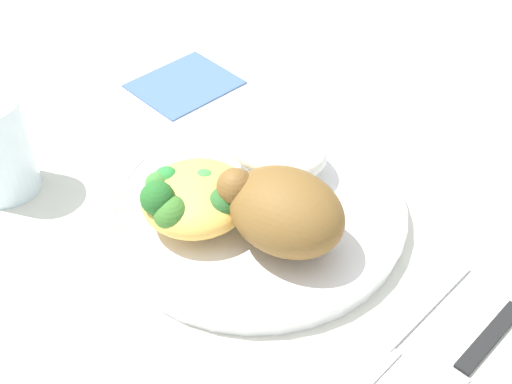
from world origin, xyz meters
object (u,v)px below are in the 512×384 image
rice_pile (277,147)px  mac_cheese_with_broccoli (193,197)px  fork (411,322)px  roasted_chicken (283,210)px  napkin (184,84)px  knife (462,369)px  plate (256,208)px

rice_pile → mac_cheese_with_broccoli: mac_cheese_with_broccoli is taller
fork → roasted_chicken: bearing=0.5°
mac_cheese_with_broccoli → napkin: (0.16, -0.17, -0.04)m
roasted_chicken → rice_pile: size_ratio=1.10×
fork → knife: 0.05m
rice_pile → roasted_chicken: bearing=128.6°
mac_cheese_with_broccoli → knife: bearing=-178.1°
rice_pile → fork: rice_pile is taller
roasted_chicken → mac_cheese_with_broccoli: size_ratio=1.13×
fork → knife: knife is taller
plate → fork: bearing=172.2°
plate → mac_cheese_with_broccoli: bearing=57.2°
knife → napkin: 0.43m
rice_pile → knife: 0.25m
plate → mac_cheese_with_broccoli: size_ratio=2.82×
plate → roasted_chicken: (-0.04, 0.02, 0.04)m
roasted_chicken → rice_pile: 0.09m
mac_cheese_with_broccoli → plate: bearing=-122.8°
rice_pile → fork: (-0.18, 0.07, -0.04)m
roasted_chicken → rice_pile: bearing=-51.4°
plate → rice_pile: 0.06m
roasted_chicken → napkin: size_ratio=1.00×
mac_cheese_with_broccoli → napkin: 0.23m
roasted_chicken → fork: 0.13m
knife → napkin: (0.40, -0.16, -0.00)m
mac_cheese_with_broccoli → knife: mac_cheese_with_broccoli is taller
rice_pile → knife: bearing=158.5°
rice_pile → napkin: bearing=-21.6°
mac_cheese_with_broccoli → knife: 0.24m
roasted_chicken → rice_pile: roasted_chicken is taller
knife → napkin: bearing=-21.5°
plate → roasted_chicken: roasted_chicken is taller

